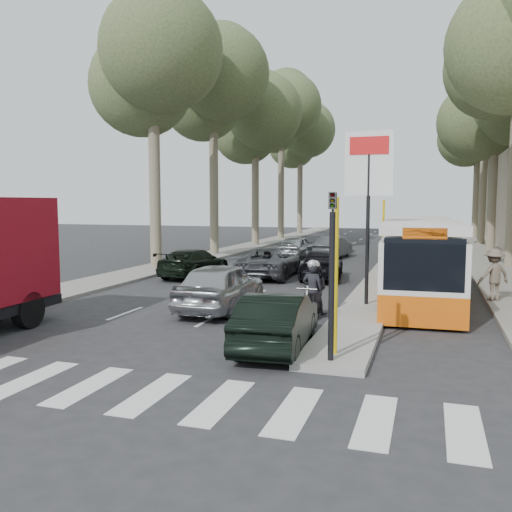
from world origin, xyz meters
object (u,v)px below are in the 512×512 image
Objects in this scene: dark_hatchback at (277,321)px; motorcycle at (314,291)px; silver_hatchback at (221,286)px; city_bus at (420,256)px.

dark_hatchback is 3.61m from motorcycle.
silver_hatchback is 7.31m from city_bus.
dark_hatchback is at bearing -89.47° from motorcycle.
city_bus reaches higher than motorcycle.
dark_hatchback is at bearing 126.55° from silver_hatchback.
city_bus is 5.27× the size of motorcycle.
city_bus reaches higher than silver_hatchback.
silver_hatchback is at bearing 178.63° from motorcycle.
city_bus is at bearing 59.19° from motorcycle.
motorcycle is at bearing -125.16° from city_bus.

